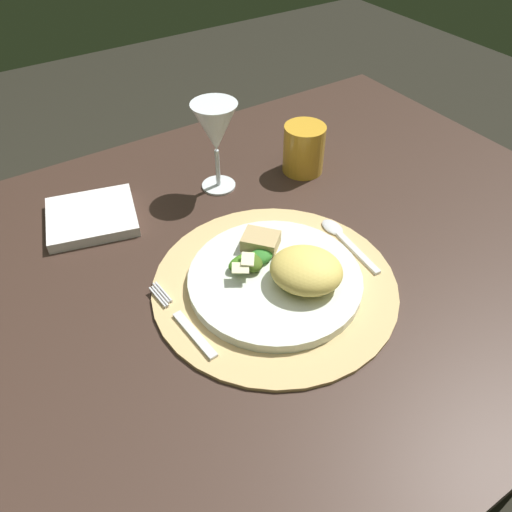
% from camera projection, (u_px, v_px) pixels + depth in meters
% --- Properties ---
extents(ground_plane, '(6.00, 6.00, 0.00)m').
position_uv_depth(ground_plane, '(236.00, 487.00, 1.25)').
color(ground_plane, black).
extents(dining_table, '(1.32, 0.86, 0.76)m').
position_uv_depth(dining_table, '(227.00, 339.00, 0.85)').
color(dining_table, '#38261E').
rests_on(dining_table, ground).
extents(placemat, '(0.35, 0.35, 0.01)m').
position_uv_depth(placemat, '(275.00, 284.00, 0.72)').
color(placemat, tan).
rests_on(placemat, dining_table).
extents(dinner_plate, '(0.25, 0.25, 0.02)m').
position_uv_depth(dinner_plate, '(275.00, 279.00, 0.71)').
color(dinner_plate, silver).
rests_on(dinner_plate, placemat).
extents(pasta_serving, '(0.13, 0.14, 0.05)m').
position_uv_depth(pasta_serving, '(306.00, 270.00, 0.68)').
color(pasta_serving, '#E4C65D').
rests_on(pasta_serving, dinner_plate).
extents(salad_greens, '(0.08, 0.05, 0.03)m').
position_uv_depth(salad_greens, '(251.00, 261.00, 0.71)').
color(salad_greens, '#2E7427').
rests_on(salad_greens, dinner_plate).
extents(bread_piece, '(0.07, 0.07, 0.02)m').
position_uv_depth(bread_piece, '(260.00, 240.00, 0.75)').
color(bread_piece, tan).
rests_on(bread_piece, dinner_plate).
extents(fork, '(0.03, 0.16, 0.00)m').
position_uv_depth(fork, '(184.00, 322.00, 0.66)').
color(fork, silver).
rests_on(fork, placemat).
extents(spoon, '(0.03, 0.14, 0.01)m').
position_uv_depth(spoon, '(341.00, 236.00, 0.79)').
color(spoon, silver).
rests_on(spoon, placemat).
extents(napkin, '(0.17, 0.16, 0.02)m').
position_uv_depth(napkin, '(92.00, 217.00, 0.82)').
color(napkin, white).
rests_on(napkin, dining_table).
extents(wine_glass, '(0.08, 0.08, 0.16)m').
position_uv_depth(wine_glass, '(215.00, 130.00, 0.83)').
color(wine_glass, silver).
rests_on(wine_glass, dining_table).
extents(amber_tumbler, '(0.08, 0.08, 0.09)m').
position_uv_depth(amber_tumbler, '(304.00, 149.00, 0.91)').
color(amber_tumbler, gold).
rests_on(amber_tumbler, dining_table).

